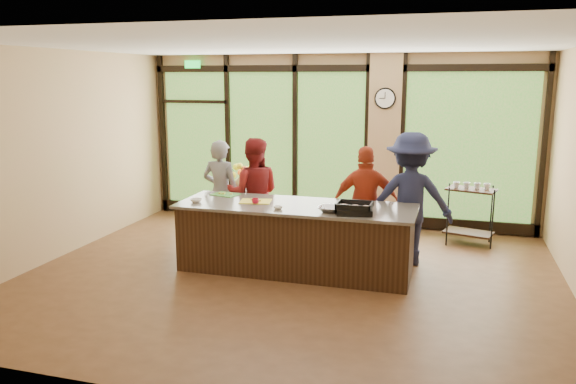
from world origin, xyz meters
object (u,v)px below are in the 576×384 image
Objects in this scene: island_base at (296,239)px; flower_stand at (241,210)px; cook_right at (410,199)px; bar_cart at (470,207)px; roasting_pan at (354,211)px; cook_left at (221,193)px.

island_base reaches higher than flower_stand.
cook_right reaches higher than bar_cart.
roasting_pan is 0.44× the size of bar_cart.
cook_left is at bearing 142.59° from roasting_pan.
cook_left is 3.92m from bar_cart.
bar_cart is (3.76, 1.10, -0.24)m from cook_left.
roasting_pan is (-0.61, -1.04, 0.03)m from cook_right.
cook_right is 4.25× the size of roasting_pan.
cook_right is 1.51m from bar_cart.
cook_left is 0.89× the size of cook_right.
island_base is at bearing -67.94° from flower_stand.
cook_left is at bearing -147.54° from bar_cart.
cook_right reaches higher than flower_stand.
cook_left is (-1.45, 0.85, 0.39)m from island_base.
island_base is 1.73m from cook_left.
cook_right reaches higher than cook_left.
roasting_pan is at bearing -59.33° from flower_stand.
flower_stand is 3.79m from bar_cart.
cook_right is 2.64× the size of flower_stand.
roasting_pan is (0.84, -0.28, 0.52)m from island_base.
island_base is at bearing 150.33° from roasting_pan.
cook_right is at bearing -177.51° from cook_left.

